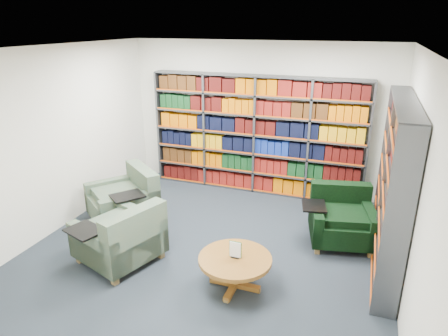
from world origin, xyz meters
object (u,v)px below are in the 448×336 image
(chair_teal_front, at_px, (123,240))
(coffee_table, at_px, (235,264))
(chair_green_right, at_px, (341,219))
(chair_teal_left, at_px, (128,200))

(chair_teal_front, xyz_separation_m, coffee_table, (1.59, -0.01, -0.01))
(chair_green_right, relative_size, coffee_table, 1.28)
(chair_green_right, relative_size, chair_teal_front, 0.91)
(chair_teal_front, bearing_deg, chair_teal_left, 119.74)
(chair_teal_left, bearing_deg, coffee_table, -26.45)
(coffee_table, bearing_deg, chair_teal_left, 153.55)
(chair_teal_left, height_order, coffee_table, chair_teal_left)
(chair_teal_front, bearing_deg, coffee_table, -0.23)
(chair_teal_front, bearing_deg, chair_green_right, 31.27)
(chair_teal_left, height_order, chair_teal_front, chair_teal_left)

